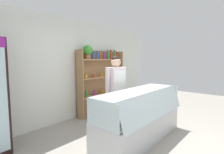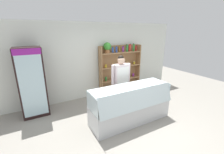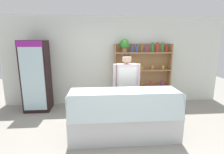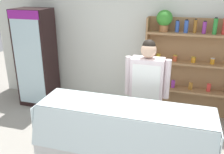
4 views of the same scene
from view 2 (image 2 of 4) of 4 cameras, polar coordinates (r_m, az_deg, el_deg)
ground_plane at (r=4.31m, az=7.70°, el=-16.85°), size 12.00×12.00×0.00m
back_wall at (r=5.63m, az=-5.46°, el=6.32°), size 6.80×0.10×2.70m
drinks_fridge at (r=4.81m, az=-28.15°, el=-1.93°), size 0.69×0.56×1.99m
shelving_unit at (r=5.84m, az=2.42°, el=4.73°), size 1.73×0.29×2.02m
deli_display_case at (r=4.24m, az=6.87°, el=-12.49°), size 2.22×0.79×1.01m
shop_clerk at (r=4.62m, az=3.41°, el=-0.22°), size 0.66×0.25×1.71m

